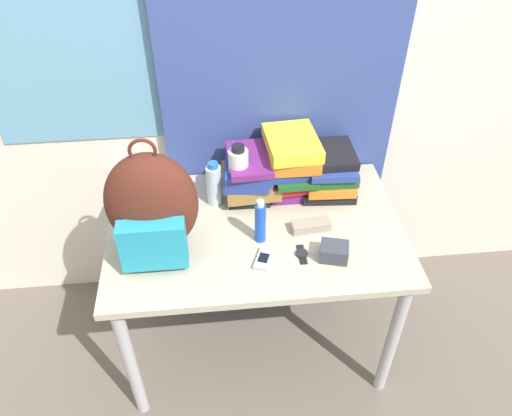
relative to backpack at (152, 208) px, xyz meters
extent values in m
plane|color=#665B51|center=(0.37, -0.29, -0.92)|extent=(12.00, 12.00, 0.00)
cube|color=silver|center=(0.37, 0.53, 0.33)|extent=(6.00, 0.05, 2.50)
cube|color=#66A3C6|center=(-0.09, 0.50, 0.38)|extent=(1.10, 0.01, 0.80)
cube|color=#384C93|center=(0.52, 0.47, 0.33)|extent=(0.97, 0.04, 2.50)
cube|color=#B7B299|center=(0.37, 0.07, -0.21)|extent=(1.15, 0.73, 0.03)
cylinder|color=#B2B2B7|center=(-0.15, -0.24, -0.57)|extent=(0.05, 0.05, 0.69)
cylinder|color=#B2B2B7|center=(0.89, -0.24, -0.57)|extent=(0.05, 0.05, 0.69)
cylinder|color=#B2B2B7|center=(-0.15, 0.39, -0.57)|extent=(0.05, 0.05, 0.69)
cylinder|color=#B2B2B7|center=(0.89, 0.39, -0.57)|extent=(0.05, 0.05, 0.69)
ellipsoid|color=#512319|center=(0.00, 0.01, 0.01)|extent=(0.32, 0.20, 0.41)
cube|color=teal|center=(0.00, -0.11, -0.08)|extent=(0.23, 0.07, 0.19)
torus|color=#512319|center=(0.00, 0.01, 0.23)|extent=(0.09, 0.01, 0.09)
cube|color=black|center=(0.36, 0.30, -0.18)|extent=(0.17, 0.23, 0.04)
cube|color=olive|center=(0.37, 0.30, -0.14)|extent=(0.23, 0.26, 0.06)
cube|color=navy|center=(0.35, 0.30, -0.09)|extent=(0.20, 0.27, 0.03)
cube|color=navy|center=(0.36, 0.29, -0.06)|extent=(0.21, 0.25, 0.05)
cube|color=#6B2370|center=(0.36, 0.28, -0.02)|extent=(0.18, 0.26, 0.03)
cube|color=#6B2370|center=(0.53, 0.30, -0.17)|extent=(0.16, 0.21, 0.06)
cube|color=red|center=(0.55, 0.29, -0.12)|extent=(0.20, 0.22, 0.04)
cube|color=#1E5623|center=(0.55, 0.30, -0.09)|extent=(0.17, 0.27, 0.03)
cube|color=navy|center=(0.53, 0.29, -0.06)|extent=(0.20, 0.22, 0.04)
cube|color=orange|center=(0.54, 0.29, -0.02)|extent=(0.20, 0.23, 0.05)
cube|color=yellow|center=(0.54, 0.30, 0.03)|extent=(0.22, 0.27, 0.05)
cube|color=black|center=(0.70, 0.30, -0.18)|extent=(0.24, 0.26, 0.04)
cube|color=orange|center=(0.70, 0.30, -0.14)|extent=(0.21, 0.29, 0.04)
cube|color=#1E5623|center=(0.70, 0.30, -0.09)|extent=(0.20, 0.25, 0.04)
cube|color=navy|center=(0.70, 0.29, -0.06)|extent=(0.20, 0.28, 0.03)
cube|color=black|center=(0.71, 0.29, -0.03)|extent=(0.17, 0.21, 0.04)
cylinder|color=silver|center=(0.22, 0.24, -0.11)|extent=(0.06, 0.06, 0.18)
cylinder|color=#286BB7|center=(0.22, 0.24, -0.01)|extent=(0.04, 0.04, 0.02)
cylinder|color=white|center=(0.32, 0.23, -0.07)|extent=(0.08, 0.08, 0.26)
cylinder|color=black|center=(0.32, 0.23, 0.07)|extent=(0.05, 0.05, 0.02)
cylinder|color=blue|center=(0.38, 0.01, -0.11)|extent=(0.04, 0.04, 0.17)
cylinder|color=white|center=(0.38, 0.01, -0.02)|extent=(0.03, 0.03, 0.02)
cube|color=#B7BCC6|center=(0.38, -0.11, -0.19)|extent=(0.09, 0.11, 0.02)
cube|color=black|center=(0.38, -0.11, -0.18)|extent=(0.05, 0.06, 0.00)
cube|color=gray|center=(0.58, 0.04, -0.18)|extent=(0.16, 0.07, 0.04)
cube|color=#383D47|center=(0.64, -0.11, -0.17)|extent=(0.12, 0.10, 0.06)
cube|color=black|center=(0.52, -0.09, -0.20)|extent=(0.03, 0.10, 0.00)
cylinder|color=#232328|center=(0.52, -0.09, -0.19)|extent=(0.04, 0.04, 0.01)
camera|label=1|loc=(0.23, -1.34, 1.13)|focal=35.00mm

